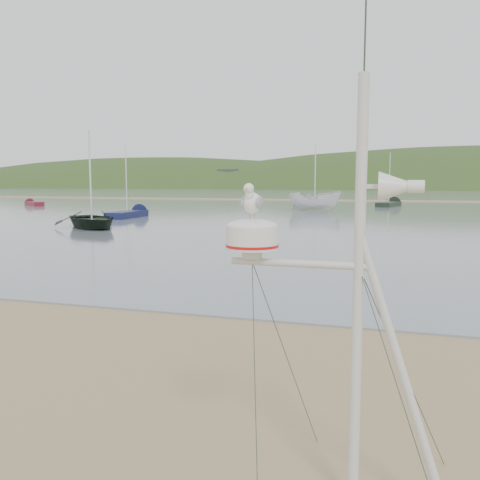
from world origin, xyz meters
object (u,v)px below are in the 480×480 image
(mast_rig, at_px, (349,388))
(dinghy_red_far, at_px, (32,203))
(boat_dark, at_px, (91,186))
(sailboat_blue_near, at_px, (136,213))
(sailboat_dark_mid, at_px, (393,204))
(boat_white, at_px, (315,185))

(mast_rig, distance_m, dinghy_red_far, 60.93)
(mast_rig, xyz_separation_m, boat_dark, (-17.01, 22.22, 1.49))
(sailboat_blue_near, bearing_deg, dinghy_red_far, 147.55)
(boat_dark, bearing_deg, mast_rig, -102.51)
(mast_rig, bearing_deg, dinghy_red_far, 131.52)
(sailboat_dark_mid, bearing_deg, mast_rig, -90.14)
(mast_rig, distance_m, boat_white, 44.62)
(mast_rig, bearing_deg, boat_white, 98.94)
(boat_dark, height_order, dinghy_red_far, boat_dark)
(mast_rig, bearing_deg, sailboat_blue_near, 121.16)
(mast_rig, xyz_separation_m, sailboat_dark_mid, (0.14, 57.29, -0.78))
(boat_white, bearing_deg, boat_dark, 155.84)
(sailboat_blue_near, bearing_deg, sailboat_dark_mid, 51.61)
(boat_dark, xyz_separation_m, dinghy_red_far, (-23.37, 23.40, -2.27))
(boat_white, distance_m, dinghy_red_far, 33.56)
(boat_dark, bearing_deg, sailboat_blue_near, 54.22)
(sailboat_dark_mid, xyz_separation_m, sailboat_blue_near, (-19.72, -24.89, 0.00))
(boat_white, relative_size, sailboat_blue_near, 0.82)
(sailboat_blue_near, bearing_deg, mast_rig, -58.84)
(sailboat_dark_mid, relative_size, dinghy_red_far, 1.49)
(mast_rig, relative_size, sailboat_dark_mid, 0.66)
(boat_dark, height_order, sailboat_dark_mid, sailboat_dark_mid)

